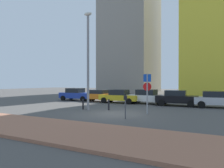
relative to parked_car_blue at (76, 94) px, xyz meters
The scene contains 14 objects.
ground_plane 12.14m from the parked_car_blue, 40.41° to the right, with size 120.00×120.00×0.00m, color #4C4947.
sidewalk_brick 16.71m from the parked_car_blue, 56.46° to the right, with size 40.00×3.87×0.14m, color #9E664C.
parked_car_blue is the anchor object (origin of this frame).
parked_car_orange 3.20m from the parked_car_blue, ahead, with size 4.11×2.10×1.41m.
parked_car_yellow 6.27m from the parked_car_blue, ahead, with size 4.45×1.97×1.50m.
parked_car_white 9.43m from the parked_car_blue, ahead, with size 4.51×2.24×1.54m.
parked_car_black 12.49m from the parked_car_blue, ahead, with size 4.05×2.17×1.53m.
parked_car_silver 16.01m from the parked_car_blue, ahead, with size 4.02×2.18×1.50m.
parking_sign_post 13.44m from the parked_car_blue, 31.17° to the right, with size 0.59×0.19×2.94m.
parking_meter 14.44m from the parked_car_blue, 41.32° to the right, with size 0.18×0.14×1.50m.
street_lamp 10.31m from the parked_car_blue, 47.66° to the right, with size 0.70×0.36×8.16m.
traffic_bollard_near 8.97m from the parked_car_blue, 49.85° to the right, with size 0.14×0.14×0.88m, color black.
traffic_bollard_mid 10.17m from the parked_car_blue, 38.31° to the right, with size 0.14×0.14×0.91m, color black.
building_under_construction 28.25m from the parked_car_blue, 95.49° to the left, with size 11.14×14.79×25.38m, color gray.
Camera 1 is at (6.65, -13.58, 2.31)m, focal length 32.99 mm.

